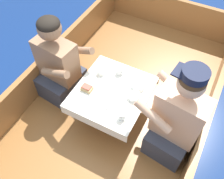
{
  "coord_description": "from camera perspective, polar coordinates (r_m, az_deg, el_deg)",
  "views": [
    {
      "loc": [
        0.66,
        -1.2,
        2.51
      ],
      "look_at": [
        0.0,
        0.04,
        0.73
      ],
      "focal_mm": 40.0,
      "sensor_mm": 36.0,
      "label": 1
    }
  ],
  "objects": [
    {
      "name": "plate_bread",
      "position": [
        2.21,
        -1.09,
        -2.76
      ],
      "size": [
        0.16,
        0.16,
        0.01
      ],
      "color": "silver",
      "rests_on": "cockpit_table"
    },
    {
      "name": "sandwich",
      "position": [
        2.28,
        -5.76,
        0.32
      ],
      "size": [
        0.1,
        0.07,
        0.05
      ],
      "rotation": [
        0.0,
        0.0,
        -0.01
      ],
      "color": "tan",
      "rests_on": "plate_sandwich"
    },
    {
      "name": "utensil_spoon_center",
      "position": [
        2.32,
        -1.82,
        0.93
      ],
      "size": [
        0.17,
        0.03,
        0.01
      ],
      "rotation": [
        0.0,
        0.0,
        3.08
      ],
      "color": "silver",
      "rests_on": "cockpit_table"
    },
    {
      "name": "bowl_starboard_near",
      "position": [
        2.31,
        6.09,
        0.85
      ],
      "size": [
        0.12,
        0.12,
        0.04
      ],
      "color": "silver",
      "rests_on": "cockpit_table"
    },
    {
      "name": "boat_deck",
      "position": [
        2.73,
        -0.42,
        -8.19
      ],
      "size": [
        1.79,
        3.52,
        0.31
      ],
      "primitive_type": "cube",
      "color": "brown",
      "rests_on": "ground_plane"
    },
    {
      "name": "coffee_cup_starboard",
      "position": [
        2.4,
        -2.57,
        4.1
      ],
      "size": [
        0.1,
        0.07,
        0.06
      ],
      "color": "silver",
      "rests_on": "cockpit_table"
    },
    {
      "name": "person_port",
      "position": [
        2.57,
        -12.1,
        5.32
      ],
      "size": [
        0.55,
        0.49,
        0.96
      ],
      "rotation": [
        0.0,
        0.0,
        -0.11
      ],
      "color": "#333847",
      "rests_on": "boat_deck"
    },
    {
      "name": "plate_sandwich",
      "position": [
        2.3,
        -5.71,
        -0.1
      ],
      "size": [
        0.19,
        0.19,
        0.01
      ],
      "color": "silver",
      "rests_on": "cockpit_table"
    },
    {
      "name": "cockpit_table",
      "position": [
        2.32,
        -0.0,
        -0.99
      ],
      "size": [
        0.65,
        0.72,
        0.4
      ],
      "color": "#B2B2B7",
      "rests_on": "boat_deck"
    },
    {
      "name": "utensil_spoon_starboard",
      "position": [
        2.42,
        6.88,
        3.25
      ],
      "size": [
        0.15,
        0.1,
        0.01
      ],
      "rotation": [
        0.0,
        0.0,
        0.54
      ],
      "color": "silver",
      "rests_on": "cockpit_table"
    },
    {
      "name": "gunwale_port",
      "position": [
        2.8,
        -16.29,
        2.88
      ],
      "size": [
        0.06,
        3.52,
        0.38
      ],
      "primitive_type": "cube",
      "color": "#936033",
      "rests_on": "boat_deck"
    },
    {
      "name": "person_starboard",
      "position": [
        2.16,
        14.49,
        -6.99
      ],
      "size": [
        0.56,
        0.5,
        1.04
      ],
      "rotation": [
        0.0,
        0.0,
        3.01
      ],
      "color": "#333847",
      "rests_on": "boat_deck"
    },
    {
      "name": "utensil_spoon_port",
      "position": [
        2.18,
        3.73,
        -4.02
      ],
      "size": [
        0.16,
        0.09,
        0.01
      ],
      "rotation": [
        0.0,
        0.0,
        0.51
      ],
      "color": "silver",
      "rests_on": "cockpit_table"
    },
    {
      "name": "coffee_cup_port",
      "position": [
        2.09,
        2.26,
        -6.06
      ],
      "size": [
        0.09,
        0.06,
        0.07
      ],
      "color": "silver",
      "rests_on": "cockpit_table"
    },
    {
      "name": "bow_coaming",
      "position": [
        3.6,
        13.21,
        16.81
      ],
      "size": [
        1.67,
        0.06,
        0.43
      ],
      "primitive_type": "cube",
      "color": "#936033",
      "rests_on": "boat_deck"
    },
    {
      "name": "coffee_cup_center",
      "position": [
        2.4,
        1.78,
        4.29
      ],
      "size": [
        0.09,
        0.07,
        0.07
      ],
      "color": "silver",
      "rests_on": "cockpit_table"
    },
    {
      "name": "ground_plane",
      "position": [
        2.86,
        -0.4,
        -9.74
      ],
      "size": [
        60.0,
        60.0,
        0.0
      ],
      "primitive_type": "plane",
      "color": "navy"
    },
    {
      "name": "bowl_port_near",
      "position": [
        2.23,
        5.16,
        -1.6
      ],
      "size": [
        0.12,
        0.12,
        0.04
      ],
      "color": "silver",
      "rests_on": "cockpit_table"
    },
    {
      "name": "gunwale_starboard",
      "position": [
        2.36,
        18.84,
        -12.04
      ],
      "size": [
        0.06,
        3.52,
        0.38
      ],
      "primitive_type": "cube",
      "color": "#936033",
      "rests_on": "boat_deck"
    }
  ]
}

